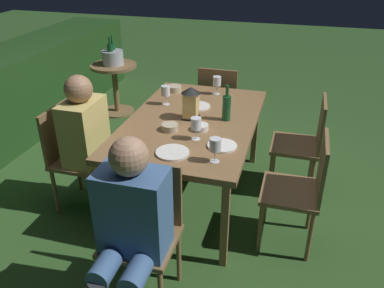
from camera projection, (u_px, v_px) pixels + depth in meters
ground_plane at (192, 195)px, 3.50m from camera, size 16.00×16.00×0.00m
dining_table at (192, 126)px, 3.19m from camera, size 1.61×1.00×0.73m
chair_side_left_a at (301, 187)px, 2.76m from camera, size 0.42×0.40×0.87m
chair_head_near at (145, 227)px, 2.38m from camera, size 0.40×0.42×0.87m
person_in_blue at (130, 227)px, 2.14m from camera, size 0.48×0.38×1.15m
chair_side_left_b at (304, 141)px, 3.37m from camera, size 0.42×0.40×0.87m
chair_side_right_a at (73, 153)px, 3.18m from camera, size 0.42×0.40×0.87m
person_in_mustard at (93, 140)px, 3.07m from camera, size 0.38×0.47×1.15m
chair_head_far at (219, 102)px, 4.18m from camera, size 0.40×0.42×0.87m
lantern_centerpiece at (191, 101)px, 3.12m from camera, size 0.15×0.15×0.27m
green_bottle_on_table at (227, 107)px, 3.11m from camera, size 0.07×0.07×0.29m
wine_glass_a at (196, 125)px, 2.80m from camera, size 0.08×0.08×0.17m
wine_glass_b at (217, 82)px, 3.62m from camera, size 0.08×0.08×0.17m
wine_glass_c at (215, 146)px, 2.52m from camera, size 0.08×0.08×0.17m
wine_glass_d at (166, 92)px, 3.39m from camera, size 0.08×0.08×0.17m
plate_a at (198, 106)px, 3.39m from camera, size 0.21×0.21×0.01m
plate_b at (222, 146)px, 2.75m from camera, size 0.21×0.21×0.01m
plate_c at (172, 153)px, 2.67m from camera, size 0.23×0.23×0.01m
bowl_olives at (170, 127)px, 2.98m from camera, size 0.13×0.13×0.05m
bowl_bread at (174, 88)px, 3.73m from camera, size 0.13×0.13×0.05m
bowl_salad at (201, 127)px, 2.98m from camera, size 0.12×0.12×0.05m
side_table at (115, 81)px, 4.96m from camera, size 0.57×0.57×0.64m
ice_bucket at (113, 56)px, 4.81m from camera, size 0.26×0.26×0.34m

